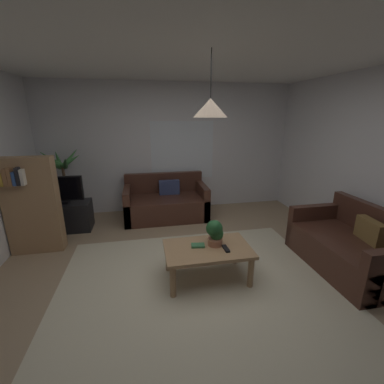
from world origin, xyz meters
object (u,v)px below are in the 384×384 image
object	(u,v)px
couch_right_side	(349,249)
book_on_table_0	(198,245)
couch_under_window	(166,204)
potted_palm_corner	(65,189)
bookshelf_corner	(32,205)
coffee_table	(208,252)
pendant_lamp	(210,108)
remote_on_table_0	(226,249)
tv_stand	(64,216)
potted_plant_on_table	(215,231)
tv	(59,190)

from	to	relation	value
couch_right_side	book_on_table_0	world-z (taller)	couch_right_side
couch_under_window	potted_palm_corner	xyz separation A→B (m)	(-1.83, 0.17, 0.35)
potted_palm_corner	bookshelf_corner	bearing A→B (deg)	-97.53
coffee_table	pendant_lamp	size ratio (longest dim) A/B	1.61
book_on_table_0	remote_on_table_0	distance (m)	0.34
pendant_lamp	couch_right_side	bearing A→B (deg)	-3.93
couch_right_side	tv_stand	distance (m)	4.42
potted_plant_on_table	bookshelf_corner	xyz separation A→B (m)	(-2.39, 1.07, 0.12)
couch_right_side	potted_palm_corner	size ratio (longest dim) A/B	1.05
coffee_table	tv_stand	distance (m)	2.78
couch_right_side	book_on_table_0	distance (m)	2.00
coffee_table	book_on_table_0	size ratio (longest dim) A/B	6.43
couch_right_side	tv	world-z (taller)	tv
remote_on_table_0	pendant_lamp	distance (m)	1.59
potted_palm_corner	coffee_table	bearing A→B (deg)	-46.39
potted_palm_corner	bookshelf_corner	world-z (taller)	bookshelf_corner
book_on_table_0	potted_palm_corner	distance (m)	3.00
couch_right_side	tv_stand	xyz separation A→B (m)	(-3.97, 1.94, -0.02)
book_on_table_0	potted_plant_on_table	distance (m)	0.27
tv	pendant_lamp	bearing A→B (deg)	-40.51
book_on_table_0	potted_palm_corner	world-z (taller)	potted_palm_corner
book_on_table_0	potted_plant_on_table	xyz separation A→B (m)	(0.21, 0.01, 0.16)
book_on_table_0	potted_plant_on_table	bearing A→B (deg)	3.52
book_on_table_0	tv_stand	world-z (taller)	tv_stand
book_on_table_0	remote_on_table_0	world-z (taller)	book_on_table_0
couch_right_side	coffee_table	xyz separation A→B (m)	(-1.87, 0.13, 0.08)
tv	coffee_table	bearing A→B (deg)	-40.51
tv_stand	tv	world-z (taller)	tv
tv_stand	couch_right_side	bearing A→B (deg)	-26.07
potted_palm_corner	bookshelf_corner	distance (m)	1.12
coffee_table	pendant_lamp	world-z (taller)	pendant_lamp
potted_plant_on_table	remote_on_table_0	bearing A→B (deg)	-56.43
potted_palm_corner	remote_on_table_0	bearing A→B (deg)	-44.90
couch_right_side	potted_plant_on_table	size ratio (longest dim) A/B	4.56
couch_under_window	bookshelf_corner	size ratio (longest dim) A/B	1.11
coffee_table	tv_stand	bearing A→B (deg)	139.15
couch_under_window	pendant_lamp	distance (m)	2.72
couch_under_window	remote_on_table_0	xyz separation A→B (m)	(0.51, -2.16, 0.16)
pendant_lamp	remote_on_table_0	bearing A→B (deg)	-23.08
potted_plant_on_table	tv_stand	size ratio (longest dim) A/B	0.35
potted_plant_on_table	book_on_table_0	bearing A→B (deg)	-176.48
couch_under_window	tv_stand	size ratio (longest dim) A/B	1.73
potted_palm_corner	tv	bearing A→B (deg)	-85.08
tv_stand	pendant_lamp	xyz separation A→B (m)	(2.10, -1.82, 1.76)
remote_on_table_0	tv_stand	size ratio (longest dim) A/B	0.18
couch_under_window	coffee_table	xyz separation A→B (m)	(0.31, -2.08, 0.08)
pendant_lamp	coffee_table	bearing A→B (deg)	-90.00
remote_on_table_0	tv_stand	world-z (taller)	tv_stand
pendant_lamp	book_on_table_0	bearing A→B (deg)	156.30
potted_plant_on_table	tv	size ratio (longest dim) A/B	0.43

